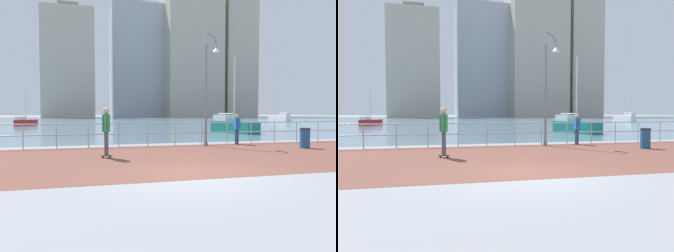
% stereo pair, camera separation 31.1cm
% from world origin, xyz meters
% --- Properties ---
extents(ground, '(220.00, 220.00, 0.00)m').
position_xyz_m(ground, '(0.00, 40.00, 0.00)').
color(ground, gray).
extents(brick_paving, '(28.00, 7.65, 0.01)m').
position_xyz_m(brick_paving, '(0.00, 3.13, 0.00)').
color(brick_paving, brown).
rests_on(brick_paving, ground).
extents(harbor_water, '(180.00, 88.00, 0.00)m').
position_xyz_m(harbor_water, '(0.00, 51.96, 0.00)').
color(harbor_water, slate).
rests_on(harbor_water, ground).
extents(waterfront_railing, '(25.25, 0.06, 1.14)m').
position_xyz_m(waterfront_railing, '(-0.00, 6.96, 0.78)').
color(waterfront_railing, '#9EADB7').
rests_on(waterfront_railing, ground).
extents(lamppost, '(0.82, 0.36, 5.52)m').
position_xyz_m(lamppost, '(2.95, 6.37, 3.06)').
color(lamppost, slate).
rests_on(lamppost, ground).
extents(skateboarder, '(0.41, 0.56, 1.82)m').
position_xyz_m(skateboarder, '(-2.15, 3.50, 1.10)').
color(skateboarder, black).
rests_on(skateboarder, ground).
extents(bystander, '(0.27, 0.56, 1.55)m').
position_xyz_m(bystander, '(4.59, 6.61, 0.90)').
color(bystander, navy).
rests_on(bystander, ground).
extents(trash_bin, '(0.46, 0.46, 0.93)m').
position_xyz_m(trash_bin, '(6.83, 4.29, 0.47)').
color(trash_bin, navy).
rests_on(trash_bin, ground).
extents(sailboat_red, '(2.05, 4.45, 6.02)m').
position_xyz_m(sailboat_red, '(29.49, 39.33, 0.58)').
color(sailboat_red, white).
rests_on(sailboat_red, ground).
extents(sailboat_ivory, '(2.29, 3.41, 4.61)m').
position_xyz_m(sailboat_ivory, '(-10.26, 32.43, 0.44)').
color(sailboat_ivory, '#B21E1E').
rests_on(sailboat_ivory, ground).
extents(sailboat_gray, '(2.50, 4.46, 5.99)m').
position_xyz_m(sailboat_gray, '(8.31, 14.63, 0.57)').
color(sailboat_gray, '#197266').
rests_on(sailboat_gray, ground).
extents(tower_concrete, '(10.88, 17.05, 47.67)m').
position_xyz_m(tower_concrete, '(45.73, 91.55, 23.00)').
color(tower_concrete, '#B2AD99').
rests_on(tower_concrete, ground).
extents(tower_beige, '(14.38, 11.98, 32.88)m').
position_xyz_m(tower_beige, '(-8.38, 86.87, 15.61)').
color(tower_beige, '#B2AD99').
rests_on(tower_beige, ground).
extents(tower_brick, '(16.48, 17.28, 38.03)m').
position_xyz_m(tower_brick, '(12.48, 96.76, 18.18)').
color(tower_brick, '#A3A8B2').
rests_on(tower_brick, ground).
extents(tower_glass, '(17.73, 15.95, 45.51)m').
position_xyz_m(tower_glass, '(29.60, 89.37, 21.92)').
color(tower_glass, '#B2AD99').
rests_on(tower_glass, ground).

